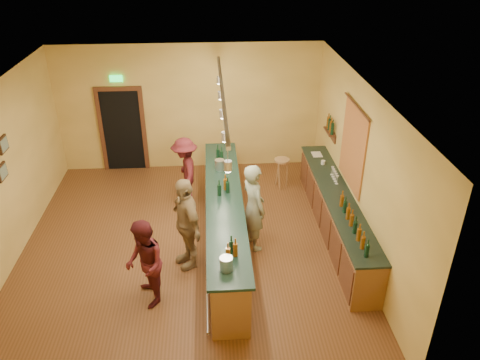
{
  "coord_description": "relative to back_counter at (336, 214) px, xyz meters",
  "views": [
    {
      "loc": [
        0.5,
        -7.63,
        5.6
      ],
      "look_at": [
        1.03,
        0.2,
        1.32
      ],
      "focal_mm": 35.0,
      "sensor_mm": 36.0,
      "label": 1
    }
  ],
  "objects": [
    {
      "name": "doorway",
      "position": [
        -4.67,
        3.3,
        0.64
      ],
      "size": [
        1.15,
        0.09,
        2.48
      ],
      "color": "black",
      "rests_on": "wall_back"
    },
    {
      "name": "wall_front",
      "position": [
        -2.97,
        -3.68,
        1.11
      ],
      "size": [
        6.5,
        0.02,
        3.2
      ],
      "primitive_type": "cube",
      "color": "#B59543",
      "rests_on": "floor"
    },
    {
      "name": "wall_left",
      "position": [
        -6.22,
        -0.18,
        1.11
      ],
      "size": [
        0.02,
        7.0,
        3.2
      ],
      "primitive_type": "cube",
      "color": "#B59543",
      "rests_on": "floor"
    },
    {
      "name": "tasting_bar",
      "position": [
        -2.25,
        -0.18,
        0.12
      ],
      "size": [
        0.74,
        5.1,
        1.38
      ],
      "color": "brown",
      "rests_on": "floor"
    },
    {
      "name": "tapestry",
      "position": [
        0.26,
        0.22,
        1.36
      ],
      "size": [
        0.03,
        1.4,
        1.6
      ],
      "primitive_type": "cube",
      "color": "#A03E20",
      "rests_on": "wall_right"
    },
    {
      "name": "bar_stool",
      "position": [
        -0.8,
        2.02,
        0.12
      ],
      "size": [
        0.36,
        0.36,
        0.75
      ],
      "rotation": [
        0.0,
        0.0,
        -0.29
      ],
      "color": "#9F7B47",
      "rests_on": "floor"
    },
    {
      "name": "pendant_track",
      "position": [
        -2.25,
        -0.18,
        2.5
      ],
      "size": [
        0.11,
        4.6,
        0.5
      ],
      "color": "silver",
      "rests_on": "ceiling"
    },
    {
      "name": "customer_c",
      "position": [
        -3.05,
        1.49,
        0.3
      ],
      "size": [
        0.7,
        1.07,
        1.57
      ],
      "primitive_type": "imported",
      "rotation": [
        0.0,
        0.0,
        -1.46
      ],
      "color": "#59191E",
      "rests_on": "floor"
    },
    {
      "name": "back_counter",
      "position": [
        0.0,
        0.0,
        0.0
      ],
      "size": [
        0.6,
        4.55,
        1.27
      ],
      "color": "brown",
      "rests_on": "floor"
    },
    {
      "name": "ceiling",
      "position": [
        -2.97,
        -0.18,
        2.71
      ],
      "size": [
        6.5,
        7.0,
        0.02
      ],
      "primitive_type": "cube",
      "color": "silver",
      "rests_on": "wall_back"
    },
    {
      "name": "customer_a",
      "position": [
        -3.6,
        -1.73,
        0.3
      ],
      "size": [
        0.78,
        0.9,
        1.56
      ],
      "primitive_type": "imported",
      "rotation": [
        0.0,
        0.0,
        -1.28
      ],
      "color": "#59191E",
      "rests_on": "floor"
    },
    {
      "name": "wall_right",
      "position": [
        0.28,
        -0.18,
        1.11
      ],
      "size": [
        0.02,
        7.0,
        3.2
      ],
      "primitive_type": "cube",
      "color": "#B59543",
      "rests_on": "floor"
    },
    {
      "name": "bartender",
      "position": [
        -1.7,
        -0.29,
        0.41
      ],
      "size": [
        0.65,
        0.77,
        1.78
      ],
      "primitive_type": "imported",
      "rotation": [
        0.0,
        0.0,
        1.99
      ],
      "color": "gray",
      "rests_on": "floor"
    },
    {
      "name": "bottle_shelf",
      "position": [
        0.2,
        1.72,
        1.18
      ],
      "size": [
        0.17,
        0.55,
        0.54
      ],
      "color": "#432114",
      "rests_on": "wall_right"
    },
    {
      "name": "wall_back",
      "position": [
        -2.97,
        3.32,
        1.11
      ],
      "size": [
        6.5,
        0.02,
        3.2
      ],
      "primitive_type": "cube",
      "color": "#B59543",
      "rests_on": "floor"
    },
    {
      "name": "customer_b",
      "position": [
        -2.96,
        -0.76,
        0.41
      ],
      "size": [
        0.84,
        1.14,
        1.8
      ],
      "primitive_type": "imported",
      "rotation": [
        0.0,
        0.0,
        -1.14
      ],
      "color": "#997A51",
      "rests_on": "floor"
    },
    {
      "name": "floor",
      "position": [
        -2.97,
        -0.18,
        -0.49
      ],
      "size": [
        7.0,
        7.0,
        0.0
      ],
      "primitive_type": "plane",
      "color": "brown",
      "rests_on": "ground"
    }
  ]
}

